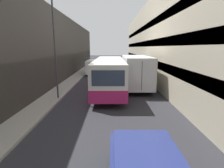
% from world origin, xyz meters
% --- Properties ---
extents(ground_plane, '(150.00, 150.00, 0.00)m').
position_xyz_m(ground_plane, '(0.00, 15.00, 0.00)').
color(ground_plane, '#2B2B30').
extents(sidewalk_left, '(1.68, 60.00, 0.14)m').
position_xyz_m(sidewalk_left, '(-4.55, 15.00, 0.07)').
color(sidewalk_left, '#9E998E').
rests_on(sidewalk_left, ground_plane).
extents(building_left_shopfront, '(2.40, 60.00, 7.62)m').
position_xyz_m(building_left_shopfront, '(-6.49, 15.00, 3.46)').
color(building_left_shopfront, '#423D38').
rests_on(building_left_shopfront, ground_plane).
extents(building_right_apartment, '(2.40, 60.00, 9.21)m').
position_xyz_m(building_right_apartment, '(5.44, 15.00, 4.58)').
color(building_right_apartment, '#B7AD93').
rests_on(building_right_apartment, ground_plane).
extents(bus, '(2.48, 10.74, 2.84)m').
position_xyz_m(bus, '(-0.10, 16.26, 1.52)').
color(bus, silver).
rests_on(bus, ground_plane).
extents(box_truck, '(2.34, 8.69, 3.06)m').
position_xyz_m(box_truck, '(2.42, 17.84, 1.64)').
color(box_truck, silver).
rests_on(box_truck, ground_plane).
extents(panel_van, '(1.92, 4.66, 2.07)m').
position_xyz_m(panel_van, '(-2.49, 26.00, 1.15)').
color(panel_van, silver).
rests_on(panel_van, ground_plane).
extents(street_lamp, '(0.36, 0.80, 7.87)m').
position_xyz_m(street_lamp, '(-3.96, 13.30, 5.47)').
color(street_lamp, '#38383D').
rests_on(street_lamp, sidewalk_left).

